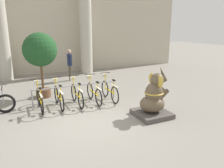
% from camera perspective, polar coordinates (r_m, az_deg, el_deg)
% --- Properties ---
extents(ground_plane, '(60.00, 60.00, 0.00)m').
position_cam_1_polar(ground_plane, '(7.21, -6.19, -10.03)').
color(ground_plane, gray).
extents(building_facade, '(20.00, 0.20, 6.00)m').
position_cam_1_polar(building_facade, '(14.97, -17.39, 14.09)').
color(building_facade, '#BCB29E').
rests_on(building_facade, ground_plane).
extents(column_left, '(0.96, 0.96, 5.16)m').
position_cam_1_polar(column_left, '(13.85, -27.01, 11.61)').
color(column_left, '#BCB7A8').
rests_on(column_left, ground_plane).
extents(column_right, '(0.96, 0.96, 5.16)m').
position_cam_1_polar(column_right, '(14.54, -6.84, 13.15)').
color(column_right, '#BCB7A8').
rests_on(column_right, ground_plane).
extents(bike_rack, '(3.41, 0.05, 0.77)m').
position_cam_1_polar(bike_rack, '(8.80, -9.44, -1.36)').
color(bike_rack, gray).
rests_on(bike_rack, ground_plane).
extents(bicycle_0, '(0.48, 1.73, 1.10)m').
position_cam_1_polar(bicycle_0, '(8.50, -18.36, -3.74)').
color(bicycle_0, black).
rests_on(bicycle_0, ground_plane).
extents(bicycle_1, '(0.48, 1.73, 1.10)m').
position_cam_1_polar(bicycle_1, '(8.63, -13.76, -3.11)').
color(bicycle_1, black).
rests_on(bicycle_1, ground_plane).
extents(bicycle_2, '(0.48, 1.73, 1.10)m').
position_cam_1_polar(bicycle_2, '(8.75, -9.19, -2.63)').
color(bicycle_2, black).
rests_on(bicycle_2, ground_plane).
extents(bicycle_3, '(0.48, 1.73, 1.10)m').
position_cam_1_polar(bicycle_3, '(8.92, -4.78, -2.15)').
color(bicycle_3, black).
rests_on(bicycle_3, ground_plane).
extents(bicycle_4, '(0.48, 1.73, 1.10)m').
position_cam_1_polar(bicycle_4, '(9.19, -0.71, -1.58)').
color(bicycle_4, black).
rests_on(bicycle_4, ground_plane).
extents(elephant_statue, '(1.14, 1.14, 1.77)m').
position_cam_1_polar(elephant_statue, '(7.62, 10.77, -4.00)').
color(elephant_statue, '#4C4742').
rests_on(elephant_statue, ground_plane).
extents(person_pedestrian, '(0.24, 0.47, 1.78)m').
position_cam_1_polar(person_pedestrian, '(12.61, -11.02, 5.68)').
color(person_pedestrian, brown).
rests_on(person_pedestrian, ground_plane).
extents(potted_tree, '(1.43, 1.43, 2.79)m').
position_cam_1_polar(potted_tree, '(9.76, -18.26, 7.97)').
color(potted_tree, brown).
rests_on(potted_tree, ground_plane).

